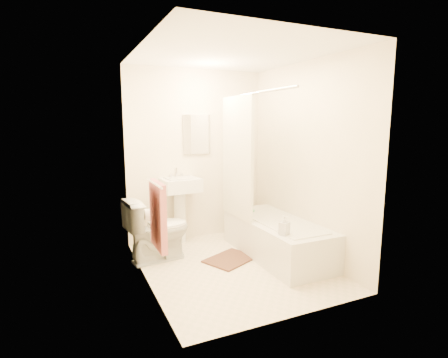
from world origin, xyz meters
name	(u,v)px	position (x,y,z in m)	size (l,w,h in m)	color
floor	(233,266)	(0.00, 0.00, 0.00)	(2.40, 2.40, 0.00)	beige
ceiling	(234,53)	(0.00, 0.00, 2.40)	(2.40, 2.40, 0.00)	white
wall_back	(197,155)	(0.00, 1.20, 1.20)	(2.00, 0.02, 2.40)	beige
wall_left	(144,170)	(-1.00, 0.00, 1.20)	(0.02, 2.40, 2.40)	beige
wall_right	(306,161)	(1.00, 0.00, 1.20)	(0.02, 2.40, 2.40)	beige
mirror	(197,134)	(0.00, 1.18, 1.50)	(0.40, 0.03, 0.55)	white
curtain_rod	(253,93)	(0.30, 0.10, 2.00)	(0.03, 0.03, 1.70)	silver
shower_curtain	(237,158)	(0.30, 0.50, 1.22)	(0.04, 0.80, 1.55)	silver
towel_bar	(154,183)	(-0.96, -0.25, 1.10)	(0.02, 0.02, 0.60)	silver
towel	(158,215)	(-0.93, -0.25, 0.78)	(0.06, 0.45, 0.66)	#CC7266
toilet_paper	(150,214)	(-0.93, 0.12, 0.70)	(0.12, 0.12, 0.11)	white
toilet	(158,230)	(-0.75, 0.56, 0.38)	(0.43, 0.78, 0.76)	white
sink	(180,208)	(-0.30, 1.06, 0.50)	(0.51, 0.41, 0.99)	white
bathtub	(277,238)	(0.64, 0.07, 0.23)	(0.71, 1.62, 0.46)	silver
bath_mat	(230,259)	(0.05, 0.18, 0.01)	(0.58, 0.44, 0.02)	#562B20
soap_bottle	(284,225)	(0.41, -0.44, 0.56)	(0.10, 0.10, 0.21)	white
scrub_brush	(249,210)	(0.55, 0.63, 0.48)	(0.06, 0.20, 0.04)	#44B963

